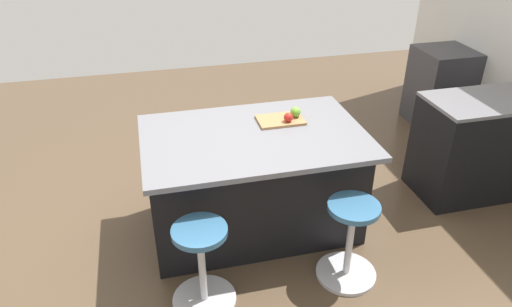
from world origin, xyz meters
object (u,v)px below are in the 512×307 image
at_px(oven_range, 440,87).
at_px(kitchen_island, 253,181).
at_px(cutting_board, 280,120).
at_px(apple_green, 296,112).
at_px(stool_by_window, 349,243).
at_px(apple_red, 288,117).
at_px(stool_middle, 202,269).

height_order(oven_range, kitchen_island, oven_range).
bearing_deg(cutting_board, apple_green, -175.41).
xyz_separation_m(stool_by_window, apple_green, (0.14, -0.87, 0.65)).
xyz_separation_m(kitchen_island, apple_green, (-0.38, -0.14, 0.50)).
bearing_deg(stool_by_window, kitchen_island, -54.40).
bearing_deg(stool_by_window, apple_green, -80.58).
height_order(stool_by_window, apple_red, apple_red).
xyz_separation_m(oven_range, apple_red, (2.30, 1.35, 0.50)).
bearing_deg(kitchen_island, apple_green, -159.92).
distance_m(oven_range, cutting_board, 2.71).
height_order(oven_range, apple_green, apple_green).
height_order(kitchen_island, stool_middle, kitchen_island).
distance_m(kitchen_island, apple_red, 0.58).
height_order(stool_middle, cutting_board, cutting_board).
bearing_deg(stool_middle, apple_green, -136.07).
bearing_deg(kitchen_island, oven_range, -151.38).
height_order(cutting_board, apple_red, apple_red).
bearing_deg(apple_green, cutting_board, 4.59).
xyz_separation_m(kitchen_island, stool_middle, (0.53, 0.73, -0.15)).
bearing_deg(apple_green, kitchen_island, 20.08).
height_order(apple_red, apple_green, apple_green).
xyz_separation_m(cutting_board, apple_red, (-0.05, 0.06, 0.05)).
bearing_deg(apple_green, stool_middle, 43.93).
distance_m(cutting_board, apple_green, 0.14).
distance_m(stool_middle, apple_green, 1.41).
bearing_deg(cutting_board, kitchen_island, 26.90).
distance_m(kitchen_island, stool_by_window, 0.91).
bearing_deg(cutting_board, stool_by_window, 107.44).
relative_size(apple_red, apple_green, 0.86).
bearing_deg(apple_green, apple_red, 40.45).
bearing_deg(oven_range, kitchen_island, 28.62).
xyz_separation_m(kitchen_island, apple_red, (-0.30, -0.07, 0.49)).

